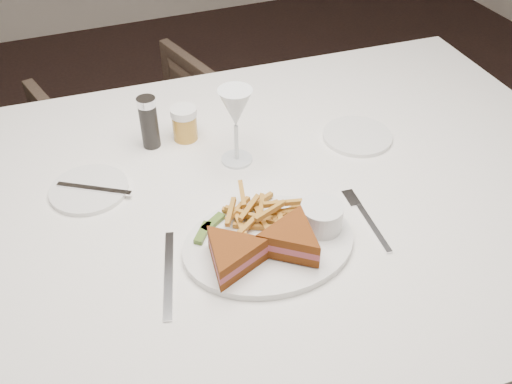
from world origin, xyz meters
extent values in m
plane|color=black|center=(0.00, 0.00, 0.00)|extent=(5.00, 5.00, 0.00)
cube|color=white|center=(-0.01, -0.19, 0.38)|extent=(1.63, 1.13, 0.75)
imported|color=#47372C|center=(-0.07, 0.72, 0.30)|extent=(0.70, 0.68, 0.60)
ellipsoid|color=white|center=(-0.02, -0.34, 0.76)|extent=(0.33, 0.27, 0.01)
cube|color=silver|center=(-0.21, -0.34, 0.75)|extent=(0.07, 0.20, 0.00)
cylinder|color=white|center=(-0.30, -0.06, 0.76)|extent=(0.16, 0.16, 0.01)
cylinder|color=white|center=(0.30, -0.09, 0.76)|extent=(0.16, 0.16, 0.01)
cylinder|color=black|center=(-0.14, 0.05, 0.81)|extent=(0.04, 0.04, 0.12)
cylinder|color=#BD862D|center=(-0.06, 0.05, 0.79)|extent=(0.06, 0.06, 0.08)
cube|color=#466423|center=(-0.10, -0.26, 0.77)|extent=(0.06, 0.04, 0.01)
cube|color=#466423|center=(-0.13, -0.28, 0.77)|extent=(0.05, 0.05, 0.01)
cylinder|color=white|center=(0.08, -0.34, 0.79)|extent=(0.08, 0.08, 0.05)
camera|label=1|loc=(-0.32, -1.02, 1.50)|focal=40.00mm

